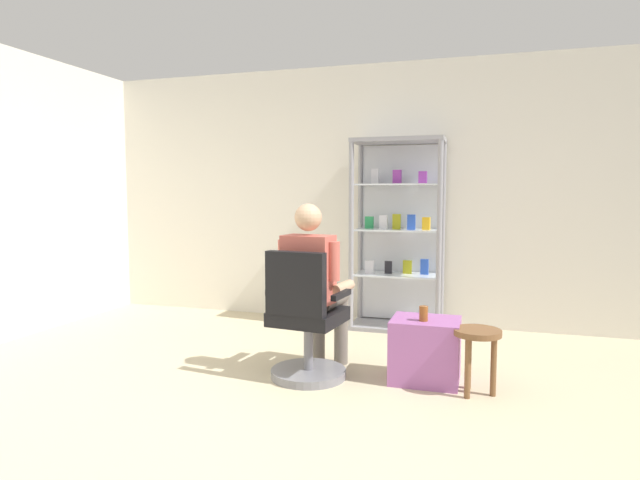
{
  "coord_description": "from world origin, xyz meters",
  "views": [
    {
      "loc": [
        1.24,
        -2.62,
        1.36
      ],
      "look_at": [
        0.0,
        1.37,
        1.0
      ],
      "focal_mm": 30.15,
      "sensor_mm": 36.0,
      "label": 1
    }
  ],
  "objects": [
    {
      "name": "back_wall",
      "position": [
        0.0,
        3.0,
        1.35
      ],
      "size": [
        6.0,
        0.1,
        2.7
      ],
      "primitive_type": "cube",
      "color": "silver",
      "rests_on": "ground"
    },
    {
      "name": "office_chair",
      "position": [
        -0.0,
        1.02,
        0.39
      ],
      "size": [
        0.59,
        0.56,
        0.96
      ],
      "color": "slate",
      "rests_on": "ground"
    },
    {
      "name": "wooden_stool",
      "position": [
        1.2,
        1.09,
        0.36
      ],
      "size": [
        0.32,
        0.32,
        0.45
      ],
      "color": "brown",
      "rests_on": "ground"
    },
    {
      "name": "display_cabinet_main",
      "position": [
        0.4,
        2.76,
        0.96
      ],
      "size": [
        0.9,
        0.45,
        1.9
      ],
      "color": "gray",
      "rests_on": "ground"
    },
    {
      "name": "storage_crate",
      "position": [
        0.84,
        1.24,
        0.23
      ],
      "size": [
        0.49,
        0.4,
        0.46
      ],
      "primitive_type": "cube",
      "color": "#9E599E",
      "rests_on": "ground"
    },
    {
      "name": "ground_plane",
      "position": [
        0.0,
        0.0,
        0.0
      ],
      "size": [
        7.2,
        7.2,
        0.0
      ],
      "primitive_type": "plane",
      "color": "#C6B793"
    },
    {
      "name": "tea_glass",
      "position": [
        0.83,
        1.18,
        0.51
      ],
      "size": [
        0.06,
        0.06,
        0.11
      ],
      "primitive_type": "cylinder",
      "color": "brown",
      "rests_on": "storage_crate"
    },
    {
      "name": "seated_shopkeeper",
      "position": [
        0.02,
        1.18,
        0.71
      ],
      "size": [
        0.52,
        0.59,
        1.29
      ],
      "color": "slate",
      "rests_on": "ground"
    }
  ]
}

